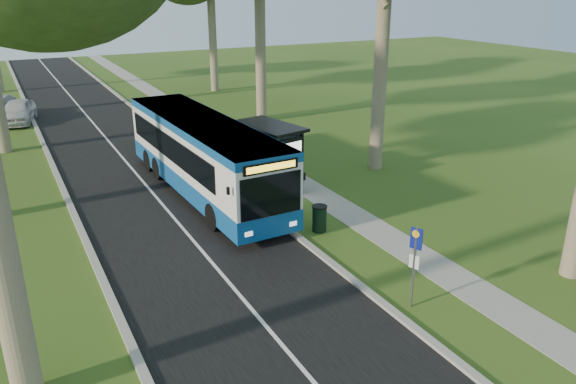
# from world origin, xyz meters

# --- Properties ---
(ground) EXTENTS (120.00, 120.00, 0.00)m
(ground) POSITION_xyz_m (0.00, 0.00, 0.00)
(ground) COLOR #31531A
(ground) RESTS_ON ground
(road) EXTENTS (7.00, 100.00, 0.02)m
(road) POSITION_xyz_m (-3.50, 10.00, 0.01)
(road) COLOR black
(road) RESTS_ON ground
(kerb_east) EXTENTS (0.25, 100.00, 0.12)m
(kerb_east) POSITION_xyz_m (0.00, 10.00, 0.06)
(kerb_east) COLOR #9E9B93
(kerb_east) RESTS_ON ground
(kerb_west) EXTENTS (0.25, 100.00, 0.12)m
(kerb_west) POSITION_xyz_m (-7.00, 10.00, 0.06)
(kerb_west) COLOR #9E9B93
(kerb_west) RESTS_ON ground
(centre_line) EXTENTS (0.12, 100.00, 0.00)m
(centre_line) POSITION_xyz_m (-3.50, 10.00, 0.02)
(centre_line) COLOR white
(centre_line) RESTS_ON road
(footpath) EXTENTS (1.50, 100.00, 0.02)m
(footpath) POSITION_xyz_m (3.00, 10.00, 0.01)
(footpath) COLOR gray
(footpath) RESTS_ON ground
(bus) EXTENTS (3.09, 12.68, 3.34)m
(bus) POSITION_xyz_m (-1.41, 6.54, 1.73)
(bus) COLOR white
(bus) RESTS_ON ground
(bus_stop_sign) EXTENTS (0.18, 0.34, 2.55)m
(bus_stop_sign) POSITION_xyz_m (0.67, -5.11, 1.59)
(bus_stop_sign) COLOR gray
(bus_stop_sign) RESTS_ON ground
(bus_shelter) EXTENTS (2.54, 3.75, 2.96)m
(bus_shelter) POSITION_xyz_m (1.63, 5.42, 2.10)
(bus_shelter) COLOR black
(bus_shelter) RESTS_ON ground
(litter_bin) EXTENTS (0.58, 0.58, 1.02)m
(litter_bin) POSITION_xyz_m (1.05, 0.72, 0.52)
(litter_bin) COLOR black
(litter_bin) RESTS_ON ground
(car_white) EXTENTS (2.87, 4.86, 1.55)m
(car_white) POSITION_xyz_m (-7.83, 25.03, 0.78)
(car_white) COLOR silver
(car_white) RESTS_ON ground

